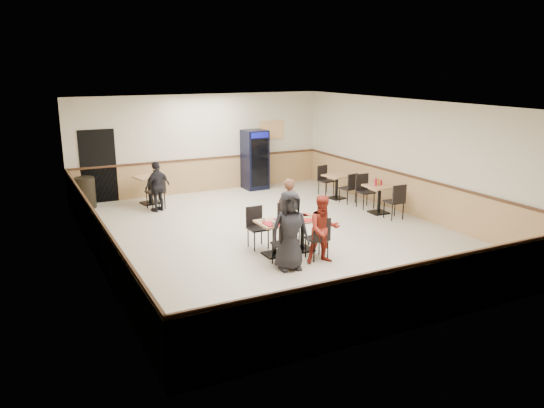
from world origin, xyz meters
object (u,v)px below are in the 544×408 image
main_table (289,231)px  diner_man_opposite (288,209)px  diner_woman_right (324,229)px  side_table_near (379,195)px  back_table (149,186)px  pepsi_cooler (255,160)px  diner_woman_left (290,231)px  side_table_far (337,183)px  trash_bin (85,193)px  lone_diner (157,187)px

main_table → diner_man_opposite: (0.42, 0.82, 0.22)m
diner_woman_right → side_table_near: 4.10m
side_table_near → back_table: size_ratio=0.87×
diner_woman_right → pepsi_cooler: (1.58, 6.60, 0.25)m
diner_woman_left → side_table_near: size_ratio=2.06×
diner_man_opposite → side_table_near: 3.32m
side_table_near → back_table: 6.42m
main_table → pepsi_cooler: 6.12m
side_table_far → trash_bin: 7.14m
main_table → pepsi_cooler: (1.92, 5.79, 0.46)m
main_table → trash_bin: 6.61m
main_table → back_table: size_ratio=1.56×
pepsi_cooler → diner_woman_left: bearing=-111.0°
diner_woman_right → side_table_far: (3.17, 4.30, -0.22)m
main_table → diner_man_opposite: bearing=62.1°
diner_woman_right → pepsi_cooler: bearing=87.3°
diner_woman_right → back_table: bearing=117.9°
lone_diner → side_table_near: bearing=127.2°
diner_woman_right → diner_woman_left: bearing=-168.6°
lone_diner → back_table: 0.91m
main_table → side_table_near: bearing=23.6°
diner_woman_left → diner_woman_right: 0.77m
diner_man_opposite → back_table: 4.99m
lone_diner → side_table_near: lone_diner is taller
diner_woman_left → back_table: bearing=108.5°
side_table_near → diner_man_opposite: bearing=-165.8°
back_table → diner_man_opposite: bearing=-66.5°
trash_bin → diner_woman_right: bearing=-61.1°
lone_diner → pepsi_cooler: pepsi_cooler is taller
diner_woman_left → back_table: (-1.15, 6.21, -0.25)m
diner_woman_left → side_table_near: (4.05, 2.45, -0.27)m
diner_man_opposite → side_table_far: diner_man_opposite is taller
diner_woman_right → side_table_far: diner_woman_right is taller
side_table_far → diner_woman_right: bearing=-126.4°
diner_woman_right → pepsi_cooler: pepsi_cooler is taller
diner_man_opposite → pepsi_cooler: (1.50, 4.97, 0.24)m
diner_man_opposite → diner_woman_right: bearing=77.7°
diner_woman_right → side_table_near: size_ratio=1.83×
side_table_near → side_table_far: 1.86m
side_table_near → side_table_far: size_ratio=0.98×
lone_diner → pepsi_cooler: bearing=176.3°
diner_woman_left → trash_bin: 7.16m
lone_diner → side_table_far: bearing=144.9°
back_table → lone_diner: bearing=-90.0°
diner_woman_right → side_table_far: size_ratio=1.79×
diner_man_opposite → pepsi_cooler: size_ratio=0.75×
diner_woman_right → lone_diner: diner_woman_right is taller
main_table → trash_bin: size_ratio=1.58×
lone_diner → trash_bin: bearing=-60.2°
side_table_near → pepsi_cooler: pepsi_cooler is taller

